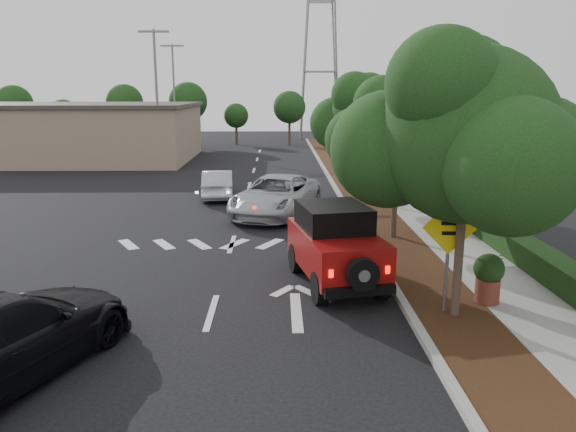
{
  "coord_description": "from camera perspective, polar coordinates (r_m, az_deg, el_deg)",
  "views": [
    {
      "loc": [
        1.58,
        -12.41,
        5.1
      ],
      "look_at": [
        1.86,
        3.0,
        1.65
      ],
      "focal_mm": 35.0,
      "sensor_mm": 36.0,
      "label": 1
    }
  ],
  "objects": [
    {
      "name": "transmission_tower",
      "position": [
        60.78,
        3.18,
        7.81
      ],
      "size": [
        7.0,
        4.0,
        28.0
      ],
      "primitive_type": null,
      "color": "slate",
      "rests_on": "ground"
    },
    {
      "name": "light_pole_b",
      "position": [
        51.47,
        -11.26,
        6.71
      ],
      "size": [
        2.0,
        0.22,
        9.0
      ],
      "primitive_type": null,
      "color": "slate",
      "rests_on": "ground"
    },
    {
      "name": "street_tree_mid",
      "position": [
        19.99,
        10.62,
        -2.37
      ],
      "size": [
        3.2,
        3.2,
        5.32
      ],
      "primitive_type": null,
      "color": "black",
      "rests_on": "ground"
    },
    {
      "name": "silver_suv_ahead",
      "position": [
        23.44,
        -1.22,
        2.09
      ],
      "size": [
        4.3,
        6.39,
        1.63
      ],
      "primitive_type": "imported",
      "rotation": [
        0.0,
        0.0,
        -0.3
      ],
      "color": "#B4B7BC",
      "rests_on": "ground"
    },
    {
      "name": "sidewalk",
      "position": [
        25.62,
        12.36,
        0.99
      ],
      "size": [
        2.0,
        70.0,
        0.12
      ],
      "primitive_type": "cube",
      "color": "gray",
      "rests_on": "ground"
    },
    {
      "name": "street_tree_near",
      "position": [
        13.56,
        16.55,
        -10.02
      ],
      "size": [
        3.8,
        3.8,
        5.92
      ],
      "primitive_type": null,
      "color": "black",
      "rests_on": "ground"
    },
    {
      "name": "terracotta_planter",
      "position": [
        14.27,
        19.72,
        -5.47
      ],
      "size": [
        0.72,
        0.72,
        1.26
      ],
      "rotation": [
        0.0,
        0.0,
        -0.09
      ],
      "color": "brown",
      "rests_on": "ground"
    },
    {
      "name": "light_pole_a",
      "position": [
        39.58,
        -12.84,
        4.92
      ],
      "size": [
        2.0,
        0.22,
        9.0
      ],
      "primitive_type": null,
      "color": "slate",
      "rests_on": "ground"
    },
    {
      "name": "silver_sedan_oncoming",
      "position": [
        27.46,
        -7.16,
        3.25
      ],
      "size": [
        1.77,
        4.17,
        1.34
      ],
      "primitive_type": "imported",
      "rotation": [
        0.0,
        0.0,
        3.23
      ],
      "color": "#B6B8BE",
      "rests_on": "ground"
    },
    {
      "name": "hedge",
      "position": [
        25.91,
        15.41,
        1.72
      ],
      "size": [
        0.8,
        70.0,
        0.8
      ],
      "primitive_type": "cube",
      "color": "black",
      "rests_on": "ground"
    },
    {
      "name": "parked_suv",
      "position": [
        40.85,
        -18.13,
        5.83
      ],
      "size": [
        4.21,
        1.91,
        1.4
      ],
      "primitive_type": "imported",
      "rotation": [
        0.0,
        0.0,
        1.63
      ],
      "color": "#B6B9BE",
      "rests_on": "ground"
    },
    {
      "name": "speed_hump_sign",
      "position": [
        13.07,
        16.0,
        -2.55
      ],
      "size": [
        1.21,
        0.14,
        2.58
      ],
      "rotation": [
        0.0,
        0.0,
        -0.08
      ],
      "color": "slate",
      "rests_on": "ground"
    },
    {
      "name": "ground",
      "position": [
        13.51,
        -7.78,
        -9.68
      ],
      "size": [
        120.0,
        120.0,
        0.0
      ],
      "primitive_type": "plane",
      "color": "black",
      "rests_on": "ground"
    },
    {
      "name": "commercial_building",
      "position": [
        46.01,
        -23.71,
        7.72
      ],
      "size": [
        22.0,
        12.0,
        4.0
      ],
      "primitive_type": "cube",
      "color": "gray",
      "rests_on": "ground"
    },
    {
      "name": "curb",
      "position": [
        25.1,
        5.91,
        1.02
      ],
      "size": [
        0.2,
        70.0,
        0.15
      ],
      "primitive_type": "cube",
      "color": "#9E9B93",
      "rests_on": "ground"
    },
    {
      "name": "street_tree_far",
      "position": [
        26.22,
        7.81,
        1.3
      ],
      "size": [
        3.4,
        3.4,
        5.62
      ],
      "primitive_type": null,
      "color": "black",
      "rests_on": "ground"
    },
    {
      "name": "red_jeep",
      "position": [
        15.14,
        4.69,
        -2.82
      ],
      "size": [
        2.52,
        4.33,
        2.13
      ],
      "rotation": [
        0.0,
        0.0,
        0.19
      ],
      "color": "black",
      "rests_on": "ground"
    },
    {
      "name": "planting_strip",
      "position": [
        25.24,
        8.16,
        0.99
      ],
      "size": [
        1.8,
        70.0,
        0.12
      ],
      "primitive_type": "cube",
      "color": "black",
      "rests_on": "ground"
    }
  ]
}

